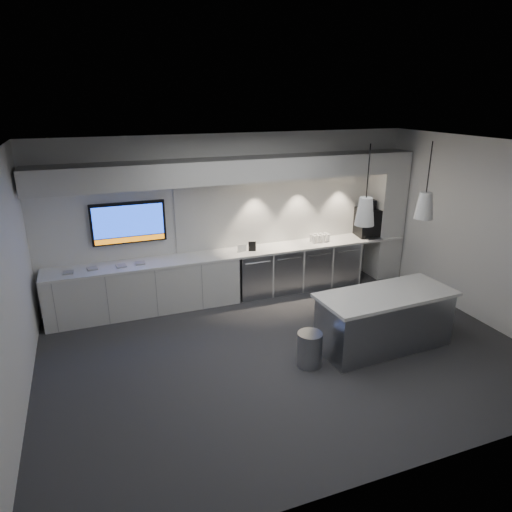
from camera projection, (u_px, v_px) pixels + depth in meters
name	position (u px, v px, depth m)	size (l,w,h in m)	color
floor	(287.00, 353.00, 6.79)	(7.00, 7.00, 0.00)	#323235
ceiling	(292.00, 147.00, 5.80)	(7.00, 7.00, 0.00)	black
wall_back	(233.00, 216.00, 8.50)	(7.00, 7.00, 0.00)	white
wall_front	(405.00, 345.00, 4.09)	(7.00, 7.00, 0.00)	white
wall_left	(6.00, 295.00, 5.13)	(7.00, 7.00, 0.00)	white
wall_right	(484.00, 233.00, 7.46)	(7.00, 7.00, 0.00)	white
back_counter	(239.00, 252.00, 8.42)	(6.80, 0.65, 0.04)	white
left_base_cabinets	(145.00, 288.00, 7.99)	(3.30, 0.63, 0.86)	silver
fridge_unit_a	(252.00, 274.00, 8.66)	(0.60, 0.61, 0.85)	#919499
fridge_unit_b	(282.00, 269.00, 8.86)	(0.60, 0.61, 0.85)	#919499
fridge_unit_c	(311.00, 265.00, 9.07)	(0.60, 0.61, 0.85)	#919499
fridge_unit_d	(339.00, 262.00, 9.28)	(0.60, 0.61, 0.85)	#919499
backsplash	(292.00, 208.00, 8.87)	(4.60, 0.03, 1.30)	silver
soffit	(238.00, 170.00, 7.94)	(6.90, 0.60, 0.40)	silver
column	(386.00, 215.00, 9.37)	(0.55, 0.55, 2.60)	silver
wall_tv	(129.00, 223.00, 7.80)	(1.25, 0.07, 0.72)	black
island	(384.00, 320.00, 6.84)	(2.11, 0.99, 0.88)	#919499
bin	(309.00, 349.00, 6.41)	(0.36, 0.36, 0.50)	#919499
coffee_machine	(368.00, 221.00, 9.26)	(0.48, 0.64, 0.75)	black
sign_black	(252.00, 246.00, 8.41)	(0.14, 0.02, 0.18)	black
sign_white	(242.00, 248.00, 8.37)	(0.18, 0.02, 0.14)	white
cup_cluster	(320.00, 238.00, 8.95)	(0.39, 0.18, 0.15)	white
tray_a	(68.00, 272.00, 7.38)	(0.16, 0.16, 0.03)	#A3A3A3
tray_b	(92.00, 269.00, 7.55)	(0.16, 0.16, 0.03)	#A3A3A3
tray_c	(121.00, 266.00, 7.66)	(0.16, 0.16, 0.03)	#A3A3A3
tray_d	(140.00, 263.00, 7.79)	(0.16, 0.16, 0.03)	#A3A3A3
pendant_left	(365.00, 211.00, 6.11)	(0.26, 0.26, 1.08)	silver
pendant_right	(425.00, 205.00, 6.44)	(0.26, 0.26, 1.08)	silver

